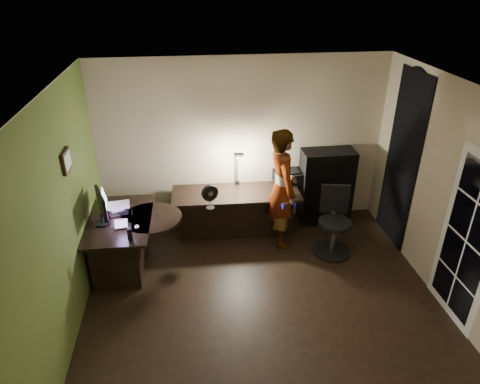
{
  "coord_description": "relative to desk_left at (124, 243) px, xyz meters",
  "views": [
    {
      "loc": [
        -0.81,
        -4.21,
        3.8
      ],
      "look_at": [
        -0.15,
        1.05,
        1.0
      ],
      "focal_mm": 32.0,
      "sensor_mm": 36.0,
      "label": 1
    }
  ],
  "objects": [
    {
      "name": "green_wall_overlay",
      "position": [
        -0.43,
        -0.89,
        0.96
      ],
      "size": [
        0.0,
        4.0,
        2.7
      ],
      "primitive_type": "cube",
      "color": "#496026",
      "rests_on": "floor"
    },
    {
      "name": "laptop_stand",
      "position": [
        -0.04,
        0.16,
        0.46
      ],
      "size": [
        0.3,
        0.27,
        0.1
      ],
      "primitive_type": "cube",
      "rotation": [
        0.0,
        0.0,
        0.28
      ],
      "color": "silver",
      "rests_on": "desk_left"
    },
    {
      "name": "monitor",
      "position": [
        -0.21,
        -0.1,
        0.57
      ],
      "size": [
        0.27,
        0.51,
        0.33
      ],
      "primitive_type": "cube",
      "rotation": [
        0.0,
        0.0,
        0.36
      ],
      "color": "black",
      "rests_on": "desk_left"
    },
    {
      "name": "mouse",
      "position": [
        0.25,
        -0.28,
        0.42
      ],
      "size": [
        0.07,
        0.1,
        0.03
      ],
      "primitive_type": "ellipsoid",
      "rotation": [
        0.0,
        0.0,
        -0.16
      ],
      "color": "silver",
      "rests_on": "desk_left"
    },
    {
      "name": "wall_left",
      "position": [
        -0.45,
        -0.89,
        0.96
      ],
      "size": [
        0.01,
        4.0,
        2.7
      ],
      "primitive_type": "cube",
      "color": "tan",
      "rests_on": "floor"
    },
    {
      "name": "floor",
      "position": [
        1.81,
        -0.89,
        -0.39
      ],
      "size": [
        4.5,
        4.0,
        0.01
      ],
      "primitive_type": "cube",
      "color": "black",
      "rests_on": "ground"
    },
    {
      "name": "office_chair",
      "position": [
        3.02,
        -0.05,
        0.12
      ],
      "size": [
        0.67,
        0.67,
        1.01
      ],
      "primitive_type": "cube",
      "rotation": [
        0.0,
        0.0,
        -0.2
      ],
      "color": "black",
      "rests_on": "floor"
    },
    {
      "name": "framed_picture",
      "position": [
        -0.41,
        -0.44,
        1.46
      ],
      "size": [
        0.04,
        0.3,
        0.25
      ],
      "primitive_type": "cube",
      "color": "black",
      "rests_on": "wall_left"
    },
    {
      "name": "arched_doorway",
      "position": [
        4.05,
        0.26,
        0.91
      ],
      "size": [
        0.01,
        0.9,
        2.6
      ],
      "primitive_type": "cube",
      "color": "black",
      "rests_on": "floor"
    },
    {
      "name": "desk_fan",
      "position": [
        1.24,
        0.23,
        0.52
      ],
      "size": [
        0.27,
        0.21,
        0.37
      ],
      "primitive_type": "cube",
      "rotation": [
        0.0,
        0.0,
        0.36
      ],
      "color": "black",
      "rests_on": "desk_right"
    },
    {
      "name": "desk_right",
      "position": [
        1.65,
        0.65,
        -0.02
      ],
      "size": [
        1.98,
        0.75,
        0.73
      ],
      "primitive_type": "cube",
      "rotation": [
        0.0,
        0.0,
        -0.03
      ],
      "color": "black",
      "rests_on": "floor"
    },
    {
      "name": "laptop",
      "position": [
        -0.04,
        0.16,
        0.63
      ],
      "size": [
        0.39,
        0.37,
        0.24
      ],
      "primitive_type": "cube",
      "rotation": [
        0.0,
        0.0,
        0.14
      ],
      "color": "silver",
      "rests_on": "laptop_stand"
    },
    {
      "name": "desk_lamp",
      "position": [
        1.71,
        0.94,
        0.67
      ],
      "size": [
        0.23,
        0.33,
        0.66
      ],
      "primitive_type": "cube",
      "rotation": [
        0.0,
        0.0,
        0.26
      ],
      "color": "black",
      "rests_on": "desk_right"
    },
    {
      "name": "desk_left",
      "position": [
        0.0,
        0.0,
        0.0
      ],
      "size": [
        0.86,
        1.37,
        0.78
      ],
      "primitive_type": "cube",
      "rotation": [
        0.0,
        0.0,
        -0.02
      ],
      "color": "black",
      "rests_on": "floor"
    },
    {
      "name": "ceiling",
      "position": [
        1.81,
        -0.89,
        2.32
      ],
      "size": [
        4.5,
        4.0,
        0.01
      ],
      "primitive_type": "cube",
      "color": "silver",
      "rests_on": "floor"
    },
    {
      "name": "wall_back",
      "position": [
        1.81,
        1.11,
        0.96
      ],
      "size": [
        4.5,
        0.01,
        2.7
      ],
      "primitive_type": "cube",
      "color": "tan",
      "rests_on": "floor"
    },
    {
      "name": "printer",
      "position": [
        2.54,
        0.91,
        0.44
      ],
      "size": [
        0.5,
        0.41,
        0.2
      ],
      "primitive_type": "cube",
      "rotation": [
        0.0,
        0.0,
        0.12
      ],
      "color": "black",
      "rests_on": "desk_right"
    },
    {
      "name": "cabinet",
      "position": [
        3.16,
        0.89,
        0.23
      ],
      "size": [
        0.83,
        0.42,
        1.25
      ],
      "primitive_type": "cube",
      "rotation": [
        0.0,
        0.0,
        0.0
      ],
      "color": "black",
      "rests_on": "floor"
    },
    {
      "name": "person",
      "position": [
        2.3,
        0.35,
        0.53
      ],
      "size": [
        0.52,
        0.71,
        1.83
      ],
      "primitive_type": "imported",
      "rotation": [
        0.0,
        0.0,
        1.71
      ],
      "color": "#D8A88C",
      "rests_on": "floor"
    },
    {
      "name": "pen",
      "position": [
        0.15,
        0.13,
        0.41
      ],
      "size": [
        0.03,
        0.15,
        0.01
      ],
      "primitive_type": "cube",
      "rotation": [
        0.0,
        0.0,
        0.11
      ],
      "color": "black",
      "rests_on": "desk_left"
    },
    {
      "name": "wall_front",
      "position": [
        1.81,
        -2.9,
        0.96
      ],
      "size": [
        4.5,
        0.01,
        2.7
      ],
      "primitive_type": "cube",
      "color": "tan",
      "rests_on": "floor"
    },
    {
      "name": "headphones",
      "position": [
        2.35,
        0.09,
        0.39
      ],
      "size": [
        0.22,
        0.11,
        0.1
      ],
      "primitive_type": "cube",
      "rotation": [
        0.0,
        0.0,
        0.09
      ],
      "color": "#12159E",
      "rests_on": "desk_right"
    },
    {
      "name": "phone",
      "position": [
        0.14,
        -0.22,
        0.41
      ],
      "size": [
        0.06,
        0.12,
        0.01
      ],
      "primitive_type": "cube",
      "rotation": [
        0.0,
        0.0,
        -0.04
      ],
      "color": "black",
      "rests_on": "desk_left"
    },
    {
      "name": "speaker",
      "position": [
        0.2,
        -0.56,
        0.49
      ],
      "size": [
        0.08,
        0.08,
        0.17
      ],
      "primitive_type": "cylinder",
      "rotation": [
        0.0,
        0.0,
        -0.34
      ],
      "color": "black",
      "rests_on": "desk_left"
    },
    {
      "name": "wall_right",
      "position": [
        4.06,
        -0.89,
        0.96
      ],
      "size": [
        0.01,
        4.0,
        2.7
      ],
      "primitive_type": "cube",
      "color": "tan",
      "rests_on": "floor"
    },
    {
      "name": "notepad",
      "position": [
        0.04,
        -0.16,
        0.41
      ],
      "size": [
        0.2,
        0.25,
        0.01
      ],
      "primitive_type": "cube",
      "rotation": [
        0.0,
        0.0,
        0.14
      ],
      "color": "silver",
      "rests_on": "desk_left"
    },
    {
      "name": "french_door",
      "position": [
        4.04,
        -1.44,
        0.66
      ],
      "size": [
        0.02,
        0.92,
        2.1
      ],
      "primitive_type": "cube",
      "color": "white",
      "rests_on": "floor"
    }
  ]
}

